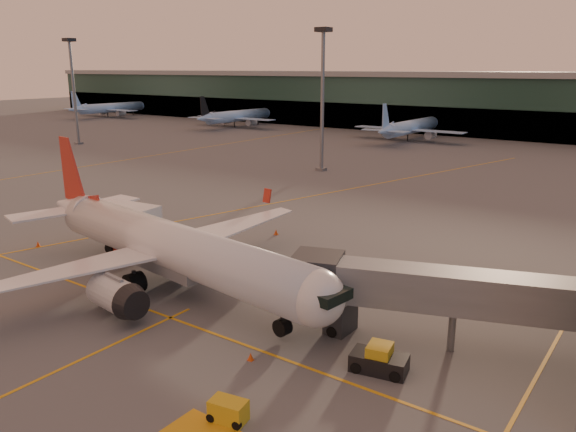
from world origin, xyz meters
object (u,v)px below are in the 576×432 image
Objects in this scene: main_airplane at (165,246)px; gpu_cart at (228,411)px; pushback_tug at (379,361)px; catering_truck at (130,226)px.

gpu_cart is (17.19, -11.31, -3.25)m from main_airplane.
gpu_cart is at bearing -25.76° from main_airplane.
main_airplane is 10.18× the size of pushback_tug.
catering_truck is at bearing 139.31° from gpu_cart.
main_airplane reaches higher than catering_truck.
gpu_cart is (27.58, -15.86, -2.30)m from catering_truck.
main_airplane is 5.70× the size of catering_truck.
main_airplane reaches higher than gpu_cart.
main_airplane is at bearing 135.88° from gpu_cart.
catering_truck reaches higher than gpu_cart.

